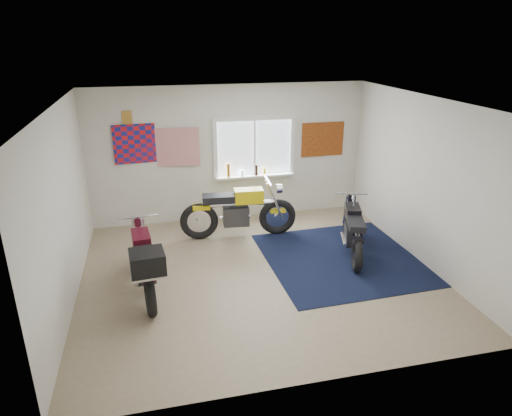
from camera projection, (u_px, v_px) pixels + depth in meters
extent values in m
plane|color=#9E896B|center=(259.00, 274.00, 7.29)|extent=(5.50, 5.50, 0.00)
plane|color=white|center=(259.00, 102.00, 6.32)|extent=(5.50, 5.50, 0.00)
plane|color=silver|center=(230.00, 154.00, 9.07)|extent=(5.50, 0.00, 5.50)
plane|color=silver|center=(317.00, 275.00, 4.53)|extent=(5.50, 0.00, 5.50)
plane|color=silver|center=(63.00, 209.00, 6.22)|extent=(0.00, 5.00, 5.00)
plane|color=silver|center=(424.00, 181.00, 7.39)|extent=(0.00, 5.00, 5.00)
cube|color=black|center=(341.00, 258.00, 7.77)|extent=(2.58, 2.68, 0.01)
cube|color=white|center=(254.00, 148.00, 9.13)|extent=(1.50, 0.02, 1.10)
cube|color=white|center=(254.00, 118.00, 8.91)|extent=(1.66, 0.06, 0.08)
cube|color=white|center=(254.00, 176.00, 9.33)|extent=(1.66, 0.06, 0.08)
cube|color=white|center=(215.00, 150.00, 8.95)|extent=(0.08, 0.06, 1.10)
cube|color=white|center=(292.00, 146.00, 9.29)|extent=(0.08, 0.06, 1.10)
cube|color=white|center=(254.00, 148.00, 9.12)|extent=(0.04, 0.06, 1.10)
cube|color=white|center=(255.00, 176.00, 9.27)|extent=(1.60, 0.16, 0.04)
cylinder|color=#8F5814|center=(229.00, 170.00, 9.09)|extent=(0.07, 0.07, 0.28)
cylinder|color=white|center=(242.00, 173.00, 9.17)|extent=(0.06, 0.06, 0.12)
cylinder|color=black|center=(256.00, 170.00, 9.22)|extent=(0.06, 0.06, 0.22)
cylinder|color=gold|center=(265.00, 171.00, 9.27)|extent=(0.05, 0.05, 0.14)
plane|color=red|center=(141.00, 144.00, 8.59)|extent=(1.00, 0.07, 1.00)
plane|color=red|center=(176.00, 147.00, 8.74)|extent=(0.90, 0.09, 0.90)
cube|color=#A7782F|center=(127.00, 117.00, 8.36)|extent=(0.18, 0.02, 0.24)
cube|color=#A54C14|center=(323.00, 139.00, 9.40)|extent=(0.90, 0.03, 0.70)
torus|color=black|center=(277.00, 217.00, 8.63)|extent=(0.71, 0.19, 0.71)
torus|color=black|center=(199.00, 221.00, 8.41)|extent=(0.71, 0.19, 0.71)
cylinder|color=silver|center=(277.00, 217.00, 8.63)|extent=(0.12, 0.11, 0.12)
cylinder|color=silver|center=(199.00, 221.00, 8.41)|extent=(0.12, 0.11, 0.12)
cylinder|color=silver|center=(239.00, 204.00, 8.41)|extent=(1.33, 0.19, 0.09)
cube|color=#29292B|center=(236.00, 216.00, 8.49)|extent=(0.49, 0.33, 0.36)
cylinder|color=silver|center=(235.00, 217.00, 8.68)|extent=(0.58, 0.12, 0.07)
cube|color=#D7BF0B|center=(249.00, 196.00, 8.39)|extent=(0.55, 0.31, 0.25)
cube|color=black|center=(218.00, 198.00, 8.31)|extent=(0.60, 0.34, 0.13)
cube|color=#D7BF0B|center=(201.00, 207.00, 8.32)|extent=(0.33, 0.19, 0.08)
cube|color=#D7BF0B|center=(278.00, 211.00, 8.58)|extent=(0.31, 0.17, 0.05)
cylinder|color=silver|center=(268.00, 181.00, 8.34)|extent=(0.09, 0.65, 0.04)
cylinder|color=silver|center=(279.00, 189.00, 8.43)|extent=(0.12, 0.18, 0.17)
torus|color=black|center=(348.00, 223.00, 8.48)|extent=(0.29, 0.59, 0.58)
torus|color=black|center=(357.00, 255.00, 7.29)|extent=(0.29, 0.59, 0.58)
cylinder|color=silver|center=(348.00, 223.00, 8.48)|extent=(0.12, 0.12, 0.10)
cylinder|color=silver|center=(357.00, 255.00, 7.29)|extent=(0.12, 0.12, 0.10)
cylinder|color=silver|center=(353.00, 223.00, 7.78)|extent=(0.42, 1.13, 0.08)
cube|color=#29292B|center=(353.00, 235.00, 7.81)|extent=(0.37, 0.47, 0.31)
cylinder|color=silver|center=(344.00, 239.00, 7.86)|extent=(0.21, 0.50, 0.06)
cube|color=black|center=(353.00, 212.00, 7.89)|extent=(0.36, 0.51, 0.22)
cube|color=black|center=(356.00, 224.00, 7.45)|extent=(0.40, 0.56, 0.11)
cube|color=black|center=(358.00, 238.00, 7.24)|extent=(0.22, 0.31, 0.07)
cube|color=black|center=(348.00, 218.00, 8.44)|extent=(0.20, 0.28, 0.05)
cylinder|color=silver|center=(351.00, 193.00, 8.10)|extent=(0.55, 0.20, 0.03)
cylinder|color=silver|center=(350.00, 198.00, 8.32)|extent=(0.17, 0.13, 0.15)
torus|color=black|center=(141.00, 252.00, 7.33)|extent=(0.18, 0.64, 0.63)
torus|color=black|center=(150.00, 295.00, 6.13)|extent=(0.18, 0.64, 0.63)
cylinder|color=silver|center=(141.00, 252.00, 7.33)|extent=(0.11, 0.12, 0.11)
cylinder|color=silver|center=(150.00, 295.00, 6.13)|extent=(0.11, 0.12, 0.11)
cylinder|color=silver|center=(143.00, 254.00, 6.62)|extent=(0.20, 1.22, 0.09)
cube|color=#29292B|center=(145.00, 268.00, 6.66)|extent=(0.31, 0.46, 0.33)
cylinder|color=silver|center=(135.00, 276.00, 6.65)|extent=(0.12, 0.54, 0.07)
cube|color=#400A15|center=(141.00, 241.00, 6.73)|extent=(0.30, 0.51, 0.23)
cube|color=black|center=(145.00, 257.00, 6.28)|extent=(0.32, 0.56, 0.12)
cube|color=#400A15|center=(148.00, 275.00, 6.07)|extent=(0.18, 0.30, 0.08)
cube|color=#400A15|center=(140.00, 245.00, 7.29)|extent=(0.16, 0.28, 0.05)
cylinder|color=silver|center=(138.00, 217.00, 6.93)|extent=(0.60, 0.09, 0.03)
cylinder|color=silver|center=(137.00, 222.00, 7.16)|extent=(0.16, 0.11, 0.15)
cube|color=black|center=(147.00, 262.00, 5.85)|extent=(0.47, 0.45, 0.29)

